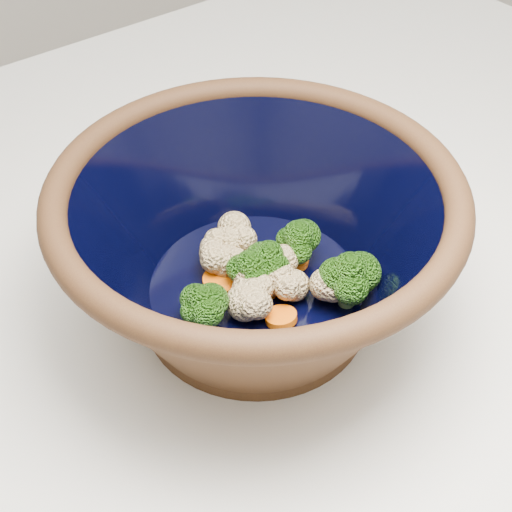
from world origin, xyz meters
name	(u,v)px	position (x,y,z in m)	size (l,w,h in m)	color
mixing_bowl	(256,244)	(-0.10, 0.04, 0.98)	(0.33, 0.33, 0.14)	black
vegetable_pile	(271,270)	(-0.09, 0.03, 0.95)	(0.15, 0.14, 0.06)	#608442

